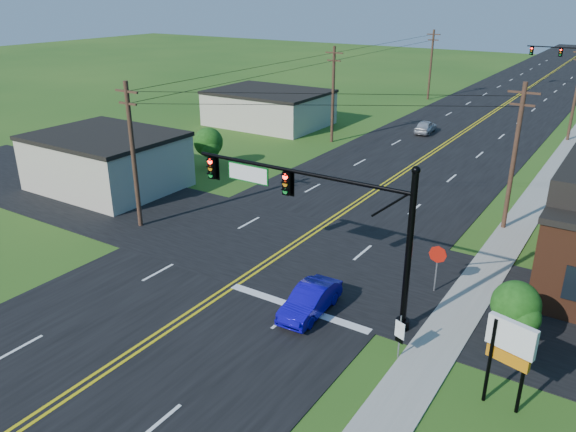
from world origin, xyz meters
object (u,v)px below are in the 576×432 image
Objects in this scene: signal_mast_far at (567,58)px; route_sign at (400,334)px; signal_mast_main at (316,209)px; stop_sign at (437,259)px; blue_car at (310,301)px.

signal_mast_far reaches higher than route_sign.
signal_mast_far is at bearing 114.57° from route_sign.
signal_mast_main is 5.77× the size of route_sign.
route_sign is at bearing -21.57° from signal_mast_main.
signal_mast_far reaches higher than stop_sign.
blue_car is 6.61m from stop_sign.
stop_sign is (4.42, -68.02, -2.76)m from signal_mast_far.
signal_mast_far is 73.18m from blue_car.
route_sign is 6.06m from stop_sign.
stop_sign is (4.11, 5.05, 1.13)m from blue_car.
route_sign is (4.69, -0.94, 0.48)m from blue_car.
blue_car is at bearing -69.20° from signal_mast_main.
signal_mast_far is 74.26m from route_sign.
blue_car is at bearing -170.67° from route_sign.
signal_mast_far is 68.22m from stop_sign.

